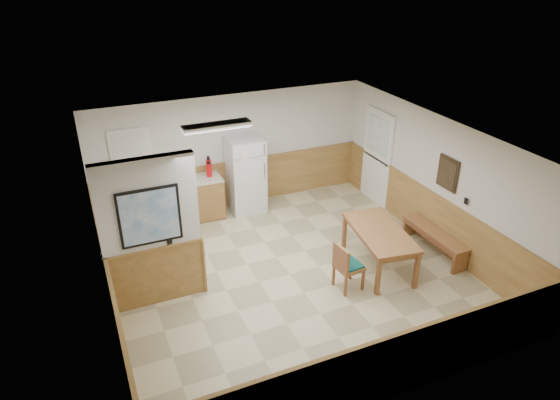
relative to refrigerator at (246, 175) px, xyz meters
name	(u,v)px	position (x,y,z in m)	size (l,w,h in m)	color
ground	(290,274)	(-0.16, -2.63, -0.82)	(6.00, 6.00, 0.00)	beige
ceiling	(291,141)	(-0.16, -2.63, 1.68)	(6.00, 6.00, 0.02)	silver
back_wall	(232,151)	(-0.16, 0.37, 0.43)	(6.00, 0.02, 2.50)	silver
right_wall	(436,182)	(2.84, -2.63, 0.43)	(0.02, 6.00, 2.50)	silver
left_wall	(101,251)	(-3.16, -2.63, 0.43)	(0.02, 6.00, 2.50)	silver
wainscot_back	(234,183)	(-0.16, 0.35, -0.32)	(6.00, 0.04, 1.00)	#B28547
wainscot_right	(430,217)	(2.82, -2.63, -0.32)	(0.04, 6.00, 1.00)	#B28547
wainscot_left	(111,293)	(-3.14, -2.63, -0.32)	(0.04, 6.00, 1.00)	#B28547
partition_wall	(151,235)	(-2.41, -2.43, 0.41)	(1.50, 0.20, 2.50)	silver
kitchen_counter	(184,200)	(-1.36, 0.05, -0.36)	(2.20, 0.61, 1.00)	olive
exterior_door	(377,157)	(2.81, -0.73, 0.23)	(0.07, 1.02, 2.15)	white
kitchen_window	(131,153)	(-2.26, 0.35, 0.73)	(0.80, 0.04, 1.00)	white
wall_painting	(448,173)	(2.81, -2.93, 0.73)	(0.04, 0.50, 0.60)	#322214
fluorescent_fixture	(217,126)	(-0.96, -1.33, 1.62)	(1.20, 0.30, 0.09)	white
refrigerator	(246,175)	(0.00, 0.00, 0.00)	(0.74, 0.73, 1.65)	white
dining_table	(380,235)	(1.40, -3.03, -0.17)	(1.05, 1.73, 0.75)	#AE793F
dining_bench	(434,237)	(2.62, -3.06, -0.48)	(0.35, 1.53, 0.45)	#AE793F
dining_chair	(345,264)	(0.51, -3.38, -0.33)	(0.60, 0.45, 0.85)	#AE793F
fire_extinguisher	(209,168)	(-0.78, 0.06, 0.27)	(0.13, 0.13, 0.45)	red
soap_bottle	(128,185)	(-2.44, 0.05, 0.19)	(0.07, 0.07, 0.23)	#1A9429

